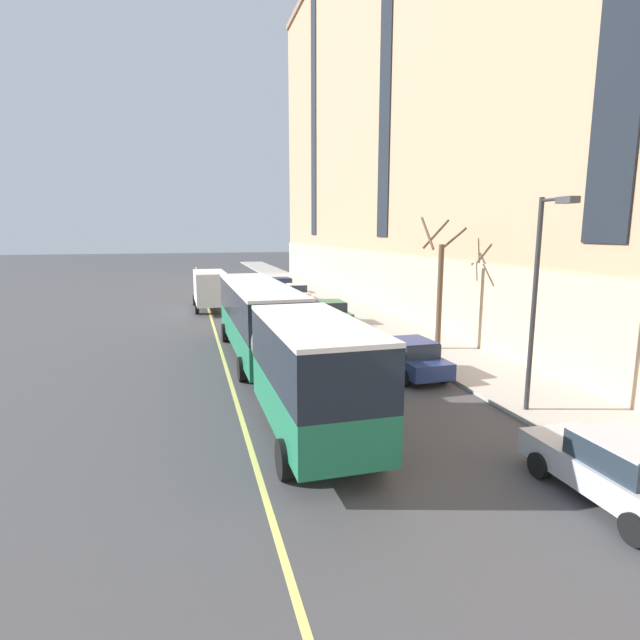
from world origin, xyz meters
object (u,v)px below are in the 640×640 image
at_px(city_bus, 272,330).
at_px(parked_car_white_0, 296,293).
at_px(street_tree_mid_block, 439,286).
at_px(parked_car_green_3, 330,312).
at_px(parked_car_silver_5, 619,470).
at_px(street_lamp, 541,284).
at_px(parked_car_navy_2, 281,285).
at_px(parked_car_navy_1, 410,357).
at_px(box_truck, 210,288).

xyz_separation_m(city_bus, parked_car_white_0, (5.75, 22.04, -1.30)).
bearing_deg(parked_car_white_0, street_tree_mid_block, -80.75).
xyz_separation_m(city_bus, street_tree_mid_block, (8.88, 2.80, 1.24)).
xyz_separation_m(parked_car_green_3, parked_car_silver_5, (0.13, -22.53, 0.00)).
bearing_deg(street_lamp, city_bus, 140.56).
height_order(city_bus, street_tree_mid_block, street_tree_mid_block).
bearing_deg(parked_car_navy_2, parked_car_white_0, -89.00).
xyz_separation_m(parked_car_navy_2, parked_car_green_3, (0.07, -16.90, -0.00)).
bearing_deg(parked_car_navy_1, street_tree_mid_block, 48.70).
distance_m(street_tree_mid_block, street_lamp, 9.14).
bearing_deg(parked_car_silver_5, box_truck, 103.72).
bearing_deg(parked_car_green_3, parked_car_white_0, 89.81).
bearing_deg(parked_car_green_3, city_bus, -116.88).
relative_size(parked_car_white_0, box_truck, 0.60).
distance_m(parked_car_navy_1, street_tree_mid_block, 5.44).
distance_m(parked_car_white_0, parked_car_navy_2, 6.13).
xyz_separation_m(parked_car_navy_2, parked_car_silver_5, (0.20, -39.43, -0.00)).
bearing_deg(box_truck, parked_car_navy_2, 51.33).
height_order(parked_car_white_0, parked_car_silver_5, same).
xyz_separation_m(city_bus, box_truck, (-1.58, 19.14, -0.35)).
relative_size(city_bus, street_tree_mid_block, 2.97).
bearing_deg(box_truck, parked_car_silver_5, -76.28).
bearing_deg(parked_car_green_3, box_truck, 132.81).
bearing_deg(parked_car_navy_1, parked_car_silver_5, -89.26).
distance_m(parked_car_white_0, street_tree_mid_block, 19.66).
height_order(city_bus, parked_car_silver_5, city_bus).
xyz_separation_m(parked_car_navy_1, parked_car_navy_2, (-0.07, 28.98, 0.00)).
height_order(city_bus, parked_car_green_3, city_bus).
xyz_separation_m(parked_car_white_0, street_tree_mid_block, (3.13, -19.24, 2.54)).
bearing_deg(street_lamp, parked_car_green_3, 95.90).
bearing_deg(parked_car_navy_2, parked_car_green_3, -89.76).
bearing_deg(city_bus, street_lamp, -39.44).
height_order(parked_car_green_3, street_lamp, street_lamp).
xyz_separation_m(parked_car_navy_1, parked_car_silver_5, (0.13, -10.45, 0.00)).
bearing_deg(city_bus, parked_car_navy_2, 78.67).
height_order(parked_car_white_0, street_tree_mid_block, street_tree_mid_block).
bearing_deg(street_lamp, parked_car_navy_2, 93.13).
relative_size(parked_car_navy_2, box_truck, 0.62).
relative_size(parked_car_white_0, parked_car_navy_2, 0.96).
bearing_deg(city_bus, street_tree_mid_block, 17.49).
bearing_deg(box_truck, parked_car_white_0, 21.56).
relative_size(parked_car_navy_1, parked_car_green_3, 0.99).
height_order(parked_car_white_0, parked_car_navy_1, same).
bearing_deg(parked_car_white_0, parked_car_navy_2, 91.00).
xyz_separation_m(box_truck, street_lamp, (9.10, -25.33, 2.63)).
bearing_deg(parked_car_silver_5, street_lamp, 71.74).
height_order(parked_car_navy_1, box_truck, box_truck).
bearing_deg(box_truck, street_lamp, -70.24).
height_order(parked_car_green_3, box_truck, box_truck).
xyz_separation_m(parked_car_navy_1, parked_car_green_3, (0.00, 12.08, 0.00)).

